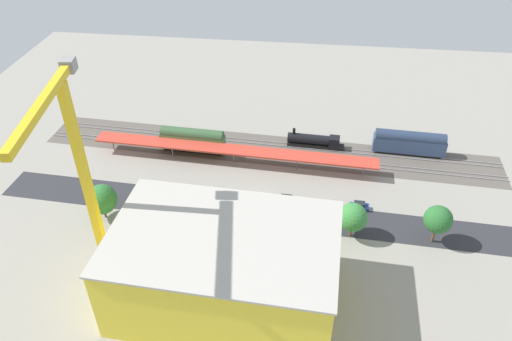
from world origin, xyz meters
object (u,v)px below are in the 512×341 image
street_tree_2 (353,217)px  street_tree_3 (182,200)px  parked_car_3 (252,198)px  platform_canopy_near (233,150)px  passenger_coach (409,142)px  parked_car_1 (323,205)px  parked_car_5 (183,194)px  parked_car_0 (359,206)px  parked_car_2 (286,200)px  parked_car_4 (219,194)px  box_truck_0 (265,229)px  locomotive (316,141)px  traffic_light (200,204)px  street_tree_0 (102,199)px  street_tree_1 (438,220)px  freight_coach_far (192,139)px  construction_building (225,269)px  tower_crane (79,171)px  parked_car_6 (148,190)px

street_tree_2 → street_tree_3: size_ratio=0.96×
parked_car_3 → street_tree_3: street_tree_3 is taller
platform_canopy_near → passenger_coach: 43.35m
street_tree_2 → platform_canopy_near: bearing=-39.2°
parked_car_1 → parked_car_5: (30.68, 0.13, -0.07)m
platform_canopy_near → parked_car_0: (-29.38, 13.66, -2.99)m
parked_car_0 → parked_car_2: 15.63m
parked_car_4 → box_truck_0: (-11.53, 11.03, 0.93)m
parked_car_4 → parked_car_2: bearing=178.8°
locomotive → traffic_light: (22.92, 30.80, 2.90)m
parked_car_2 → street_tree_0: street_tree_0 is taller
parked_car_0 → street_tree_2: bearing=75.8°
parked_car_1 → street_tree_1: 23.46m
parked_car_2 → parked_car_3: bearing=1.0°
parked_car_0 → parked_car_3: parked_car_0 is taller
platform_canopy_near → traffic_light: size_ratio=9.83×
freight_coach_far → construction_building: bearing=109.9°
locomotive → box_truck_0: bearing=74.5°
freight_coach_far → tower_crane: 45.96m
parked_car_1 → street_tree_2: (-5.57, 7.93, 4.09)m
parked_car_2 → street_tree_1: size_ratio=0.52×
parked_car_2 → box_truck_0: size_ratio=0.53×
parked_car_0 → passenger_coach: bearing=-119.4°
parked_car_3 → construction_building: (1.02, 26.60, 6.41)m
parked_car_5 → traffic_light: size_ratio=0.66×
freight_coach_far → tower_crane: (7.35, 40.98, 19.47)m
passenger_coach → parked_car_3: passenger_coach is taller
tower_crane → street_tree_3: bearing=-126.9°
parked_car_5 → tower_crane: (9.24, 22.58, 22.08)m
box_truck_0 → traffic_light: bearing=-12.0°
locomotive → street_tree_1: size_ratio=1.68×
parked_car_4 → parked_car_6: size_ratio=0.95×
parked_car_3 → tower_crane: tower_crane is taller
parked_car_1 → construction_building: size_ratio=0.12×
parked_car_3 → traffic_light: 12.81m
parked_car_4 → traffic_light: traffic_light is taller
construction_building → street_tree_1: construction_building is taller
box_truck_0 → parked_car_0: bearing=-150.8°
parked_car_2 → passenger_coach: bearing=-141.2°
street_tree_3 → parked_car_6: bearing=-38.1°
parked_car_2 → box_truck_0: bearing=72.2°
construction_building → parked_car_4: bearing=-73.7°
traffic_light → platform_canopy_near: bearing=-98.7°
parked_car_4 → parked_car_6: parked_car_4 is taller
box_truck_0 → street_tree_2: (-16.90, -2.13, 3.12)m
parked_car_0 → parked_car_6: bearing=0.2°
parked_car_5 → freight_coach_far: bearing=-84.2°
passenger_coach → tower_crane: tower_crane is taller
platform_canopy_near → street_tree_3: 22.90m
street_tree_0 → street_tree_2: street_tree_0 is taller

